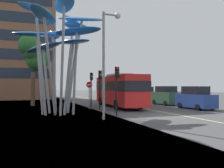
# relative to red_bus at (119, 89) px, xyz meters

# --- Properties ---
(ground) EXTENTS (120.00, 240.00, 0.10)m
(ground) POSITION_rel_red_bus_xyz_m (-0.69, -8.50, -2.02)
(ground) COLOR #424244
(red_bus) EXTENTS (3.19, 10.93, 3.60)m
(red_bus) POSITION_rel_red_bus_xyz_m (0.00, 0.00, 0.00)
(red_bus) COLOR red
(red_bus) RESTS_ON ground
(leaf_sculpture) EXTENTS (8.00, 8.44, 8.79)m
(leaf_sculpture) POSITION_rel_red_bus_xyz_m (-6.89, -4.56, 4.61)
(leaf_sculpture) COLOR #9EA0A5
(leaf_sculpture) RESTS_ON ground
(traffic_light_kerb_near) EXTENTS (0.28, 0.42, 3.75)m
(traffic_light_kerb_near) POSITION_rel_red_bus_xyz_m (-3.13, -7.42, 0.75)
(traffic_light_kerb_near) COLOR black
(traffic_light_kerb_near) RESTS_ON ground
(traffic_light_kerb_far) EXTENTS (0.28, 0.42, 3.77)m
(traffic_light_kerb_far) POSITION_rel_red_bus_xyz_m (-2.94, -2.44, 0.76)
(traffic_light_kerb_far) COLOR black
(traffic_light_kerb_far) RESTS_ON ground
(traffic_light_island_mid) EXTENTS (0.28, 0.42, 3.73)m
(traffic_light_island_mid) POSITION_rel_red_bus_xyz_m (-2.97, 0.59, 0.73)
(traffic_light_island_mid) COLOR black
(traffic_light_island_mid) RESTS_ON ground
(car_parked_mid) EXTENTS (1.92, 4.47, 2.27)m
(car_parked_mid) POSITION_rel_red_bus_xyz_m (6.32, -4.75, -0.91)
(car_parked_mid) COLOR navy
(car_parked_mid) RESTS_ON ground
(car_parked_far) EXTENTS (2.05, 4.15, 2.28)m
(car_parked_far) POSITION_rel_red_bus_xyz_m (6.55, 0.97, -0.90)
(car_parked_far) COLOR #2D5138
(car_parked_far) RESTS_ON ground
(car_side_street) EXTENTS (2.09, 4.07, 2.20)m
(car_side_street) POSITION_rel_red_bus_xyz_m (6.51, 6.52, -0.93)
(car_side_street) COLOR navy
(car_side_street) RESTS_ON ground
(car_far_side) EXTENTS (1.90, 4.54, 2.26)m
(car_far_side) POSITION_rel_red_bus_xyz_m (6.27, 13.48, -0.92)
(car_far_side) COLOR black
(car_far_side) RESTS_ON ground
(street_lamp) EXTENTS (1.35, 0.44, 7.46)m
(street_lamp) POSITION_rel_red_bus_xyz_m (-4.44, -9.00, 2.77)
(street_lamp) COLOR gray
(street_lamp) RESTS_ON ground
(tree_pavement_near) EXTENTS (3.58, 3.16, 8.30)m
(tree_pavement_near) POSITION_rel_red_bus_xyz_m (-8.67, 5.50, 4.21)
(tree_pavement_near) COLOR brown
(tree_pavement_near) RESTS_ON ground
(no_entry_sign) EXTENTS (0.60, 0.12, 2.72)m
(no_entry_sign) POSITION_rel_red_bus_xyz_m (-3.84, -1.86, -0.17)
(no_entry_sign) COLOR gray
(no_entry_sign) RESTS_ON ground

